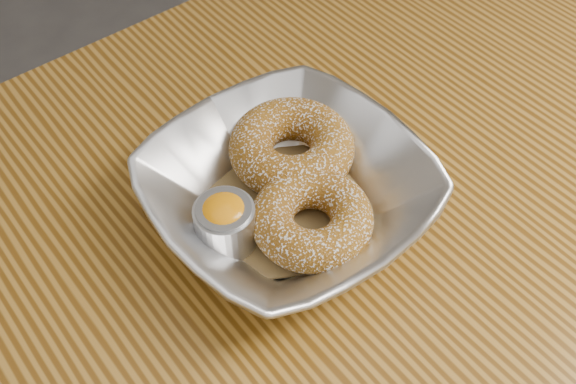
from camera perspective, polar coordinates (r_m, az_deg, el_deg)
table at (r=0.64m, az=0.04°, el=-13.86°), size 1.20×0.80×0.75m
serving_bowl at (r=0.58m, az=0.00°, el=-0.06°), size 0.24×0.24×0.06m
parchment at (r=0.60m, az=0.00°, el=-1.28°), size 0.20×0.20×0.00m
donut_back at (r=0.62m, az=0.31°, el=3.80°), size 0.13×0.13×0.04m
donut_front at (r=0.57m, az=2.04°, el=-2.28°), size 0.11×0.11×0.04m
ramekin at (r=0.56m, az=-5.35°, el=-2.60°), size 0.05×0.05×0.05m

